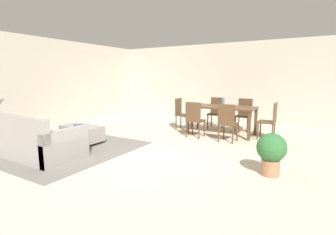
{
  "coord_description": "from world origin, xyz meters",
  "views": [
    {
      "loc": [
        2.62,
        -3.73,
        1.55
      ],
      "look_at": [
        -0.31,
        1.23,
        0.61
      ],
      "focal_mm": 26.83,
      "sensor_mm": 36.0,
      "label": 1
    }
  ],
  "objects": [
    {
      "name": "wall_back",
      "position": [
        0.0,
        5.0,
        1.35
      ],
      "size": [
        9.0,
        0.12,
        2.7
      ],
      "primitive_type": "cube",
      "color": "#BCB2A0",
      "rests_on": "ground_plane"
    },
    {
      "name": "ground_plane",
      "position": [
        0.0,
        0.0,
        0.0
      ],
      "size": [
        10.8,
        10.8,
        0.0
      ],
      "primitive_type": "plane",
      "color": "beige"
    },
    {
      "name": "vase_centerpiece",
      "position": [
        0.49,
        2.79,
        0.87
      ],
      "size": [
        0.08,
        0.08,
        0.22
      ],
      "primitive_type": "cylinder",
      "color": "slate",
      "rests_on": "dining_table"
    },
    {
      "name": "dining_chair_far_right",
      "position": [
        0.87,
        3.58,
        0.52
      ],
      "size": [
        0.41,
        0.41,
        0.92
      ],
      "color": "#513823",
      "rests_on": "ground_plane"
    },
    {
      "name": "dining_chair_head_west",
      "position": [
        -0.77,
        2.77,
        0.52
      ],
      "size": [
        0.42,
        0.42,
        0.92
      ],
      "color": "#513823",
      "rests_on": "ground_plane"
    },
    {
      "name": "dining_chair_far_left",
      "position": [
        0.03,
        3.55,
        0.52
      ],
      "size": [
        0.42,
        0.42,
        0.92
      ],
      "color": "#513823",
      "rests_on": "ground_plane"
    },
    {
      "name": "ottoman_table",
      "position": [
        -2.1,
        0.24,
        0.23
      ],
      "size": [
        1.04,
        0.5,
        0.4
      ],
      "color": "gray",
      "rests_on": "ground_plane"
    },
    {
      "name": "dining_chair_near_left",
      "position": [
        0.0,
        2.03,
        0.52
      ],
      "size": [
        0.4,
        0.4,
        0.92
      ],
      "color": "#513823",
      "rests_on": "ground_plane"
    },
    {
      "name": "potted_plant",
      "position": [
        2.09,
        0.36,
        0.4
      ],
      "size": [
        0.46,
        0.46,
        0.68
      ],
      "color": "#996B4C",
      "rests_on": "ground_plane"
    },
    {
      "name": "area_rug",
      "position": [
        -2.12,
        -0.33,
        0.0
      ],
      "size": [
        3.0,
        2.8,
        0.01
      ],
      "primitive_type": "cube",
      "color": "slate",
      "rests_on": "ground_plane"
    },
    {
      "name": "book_on_ottoman",
      "position": [
        -2.1,
        0.19,
        0.42
      ],
      "size": [
        0.3,
        0.26,
        0.03
      ],
      "primitive_type": "cube",
      "rotation": [
        0.0,
        0.0,
        -0.24
      ],
      "color": "#3F4C72",
      "rests_on": "ottoman_table"
    },
    {
      "name": "side_table",
      "position": [
        -3.47,
        -0.86,
        0.43
      ],
      "size": [
        0.4,
        0.4,
        0.54
      ],
      "color": "brown",
      "rests_on": "ground_plane"
    },
    {
      "name": "dining_table",
      "position": [
        0.45,
        2.8,
        0.67
      ],
      "size": [
        1.78,
        0.86,
        0.76
      ],
      "color": "#513823",
      "rests_on": "ground_plane"
    },
    {
      "name": "dining_chair_near_right",
      "position": [
        0.86,
        2.0,
        0.52
      ],
      "size": [
        0.41,
        0.41,
        0.92
      ],
      "color": "#513823",
      "rests_on": "ground_plane"
    },
    {
      "name": "couch",
      "position": [
        -2.15,
        -0.95,
        0.29
      ],
      "size": [
        2.03,
        0.96,
        0.86
      ],
      "color": "gray",
      "rests_on": "ground_plane"
    },
    {
      "name": "wall_left",
      "position": [
        -4.5,
        0.5,
        1.35
      ],
      "size": [
        0.12,
        11.0,
        2.7
      ],
      "primitive_type": "cube",
      "color": "#BCB2A0",
      "rests_on": "ground_plane"
    },
    {
      "name": "dining_chair_head_east",
      "position": [
        1.7,
        2.82,
        0.52
      ],
      "size": [
        0.4,
        0.4,
        0.92
      ],
      "color": "#513823",
      "rests_on": "ground_plane"
    }
  ]
}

